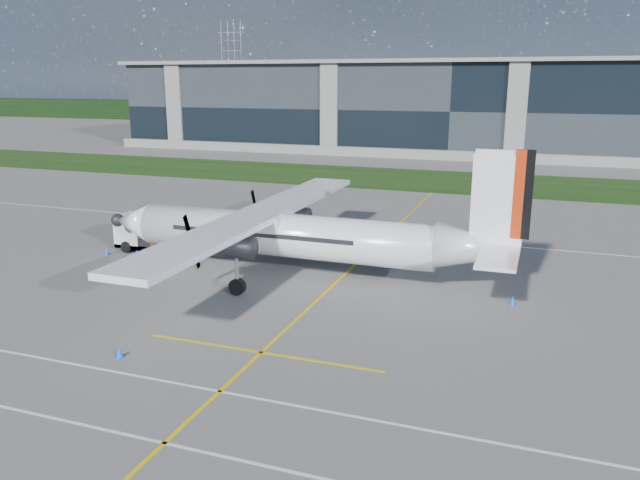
% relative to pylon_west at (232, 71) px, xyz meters
% --- Properties ---
extents(ground, '(400.00, 400.00, 0.00)m').
position_rel_pylon_west_xyz_m(ground, '(80.00, -110.00, -15.00)').
color(ground, '#625F5D').
rests_on(ground, ground).
extents(grass_strip, '(400.00, 18.00, 0.04)m').
position_rel_pylon_west_xyz_m(grass_strip, '(80.00, -102.00, -14.98)').
color(grass_strip, '#16360E').
rests_on(grass_strip, ground).
extents(terminal_building, '(120.00, 20.00, 15.00)m').
position_rel_pylon_west_xyz_m(terminal_building, '(80.00, -70.00, -7.50)').
color(terminal_building, black).
rests_on(terminal_building, ground).
extents(tree_line, '(400.00, 6.00, 6.00)m').
position_rel_pylon_west_xyz_m(tree_line, '(80.00, -10.00, -12.00)').
color(tree_line, black).
rests_on(tree_line, ground).
extents(pylon_west, '(9.00, 4.60, 30.00)m').
position_rel_pylon_west_xyz_m(pylon_west, '(0.00, 0.00, 0.00)').
color(pylon_west, gray).
rests_on(pylon_west, ground).
extents(yellow_taxiway_centerline, '(0.20, 70.00, 0.01)m').
position_rel_pylon_west_xyz_m(yellow_taxiway_centerline, '(83.00, -140.00, -14.99)').
color(yellow_taxiway_centerline, yellow).
rests_on(yellow_taxiway_centerline, ground).
extents(white_lane_line, '(90.00, 0.15, 0.01)m').
position_rel_pylon_west_xyz_m(white_lane_line, '(80.00, -164.00, -14.99)').
color(white_lane_line, white).
rests_on(white_lane_line, ground).
extents(turboprop_aircraft, '(28.07, 29.11, 8.73)m').
position_rel_pylon_west_xyz_m(turboprop_aircraft, '(80.28, -144.62, -10.63)').
color(turboprop_aircraft, white).
rests_on(turboprop_aircraft, ground).
extents(fuel_tanker_truck, '(7.57, 2.46, 2.84)m').
position_rel_pylon_west_xyz_m(fuel_tanker_truck, '(68.16, -142.44, -13.58)').
color(fuel_tanker_truck, silver).
rests_on(fuel_tanker_truck, ground).
extents(baggage_tug, '(2.62, 1.57, 1.57)m').
position_rel_pylon_west_xyz_m(baggage_tug, '(70.90, -143.82, -14.21)').
color(baggage_tug, silver).
rests_on(baggage_tug, ground).
extents(ground_crew_person, '(0.82, 0.98, 2.09)m').
position_rel_pylon_west_xyz_m(ground_crew_person, '(68.97, -144.09, -13.96)').
color(ground_crew_person, '#F25907').
rests_on(ground_crew_person, ground).
extents(safety_cone_fwd, '(0.36, 0.36, 0.50)m').
position_rel_pylon_west_xyz_m(safety_cone_fwd, '(65.16, -144.52, -14.75)').
color(safety_cone_fwd, blue).
rests_on(safety_cone_fwd, ground).
extents(safety_cone_stbdwing, '(0.36, 0.36, 0.50)m').
position_rel_pylon_west_xyz_m(safety_cone_stbdwing, '(77.76, -130.56, -14.75)').
color(safety_cone_stbdwing, blue).
rests_on(safety_cone_stbdwing, ground).
extents(safety_cone_nose_stbd, '(0.36, 0.36, 0.50)m').
position_rel_pylon_west_xyz_m(safety_cone_nose_stbd, '(66.90, -143.19, -14.75)').
color(safety_cone_nose_stbd, blue).
rests_on(safety_cone_nose_stbd, ground).
extents(safety_cone_tail, '(0.36, 0.36, 0.50)m').
position_rel_pylon_west_xyz_m(safety_cone_tail, '(93.69, -145.22, -14.75)').
color(safety_cone_tail, blue).
rests_on(safety_cone_tail, ground).
extents(safety_cone_nose_port, '(0.36, 0.36, 0.50)m').
position_rel_pylon_west_xyz_m(safety_cone_nose_port, '(67.33, -145.33, -14.75)').
color(safety_cone_nose_port, blue).
rests_on(safety_cone_nose_port, ground).
extents(safety_cone_portwing, '(0.36, 0.36, 0.50)m').
position_rel_pylon_west_xyz_m(safety_cone_portwing, '(77.07, -158.70, -14.75)').
color(safety_cone_portwing, blue).
rests_on(safety_cone_portwing, ground).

